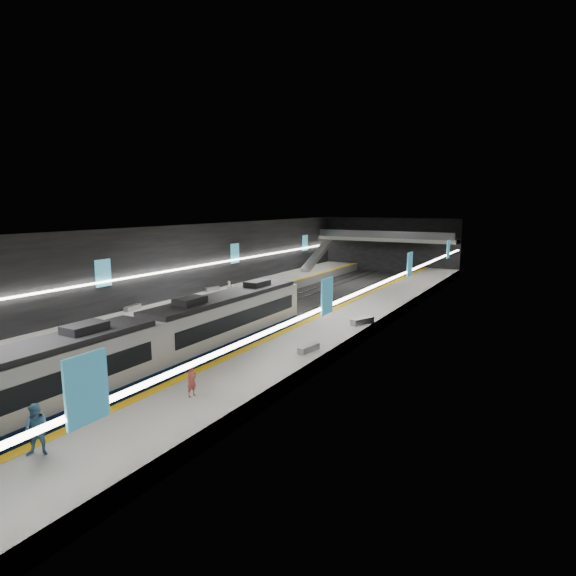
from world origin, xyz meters
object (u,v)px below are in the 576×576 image
Objects in this scene: escalator at (317,256)px; passenger_right_b at (38,430)px; train at (146,347)px; passenger_left_a at (229,290)px; passenger_right_a at (192,381)px; bench_left_far at (212,289)px; bench_right_near at (309,349)px; bench_left_near at (132,308)px; bench_right_far at (362,321)px.

passenger_right_b is (13.68, -50.36, -0.93)m from escalator.
passenger_left_a is at bearing 113.38° from train.
train is 5.24m from passenger_right_a.
bench_left_far is 1.01× the size of passenger_left_a.
bench_left_far is at bearing 81.09° from passenger_right_b.
passenger_left_a is (-8.00, 18.50, -0.35)m from train.
passenger_right_b is (-1.20, -6.89, 0.21)m from passenger_right_a.
bench_left_far reaches higher than bench_right_near.
bench_left_near is 9.37m from passenger_left_a.
passenger_left_a is (-14.48, 11.43, 0.64)m from bench_right_near.
bench_left_near is 1.04× the size of passenger_left_a.
bench_right_far reaches higher than bench_left_far.
bench_right_near is 18.46m from passenger_left_a.
train is at bearing -49.18° from bench_left_near.
bench_left_far is at bearing 80.76° from bench_left_near.
escalator is 4.74× the size of passenger_left_a.
train is 3.76× the size of escalator.
train is 9.50m from passenger_right_b.
escalator is (-10.00, 41.61, 0.70)m from train.
escalator is 4.73× the size of bench_right_near.
bench_left_far is at bearing 119.91° from train.
passenger_right_b is (15.68, -29.61, 0.76)m from bench_left_far.
passenger_right_b reaches higher than bench_left_near.
bench_right_near is at bearing -18.38° from bench_left_near.
bench_right_near is at bearing 43.15° from passenger_right_b.
bench_right_far is 1.05× the size of passenger_right_b.
passenger_right_a is (-1.99, -17.01, 0.52)m from bench_right_far.
bench_left_far is 4.69m from passenger_left_a.
bench_left_far is (-12.00, 20.86, -0.99)m from train.
bench_left_far is (0.00, 10.81, -0.01)m from bench_left_near.
bench_right_far is at bearing 96.94° from bench_right_near.
passenger_left_a is (-12.89, 20.36, 0.08)m from passenger_right_a.
escalator is 45.96m from passenger_right_a.
bench_left_near is 0.90× the size of passenger_right_b.
passenger_left_a is (4.00, -2.36, 0.63)m from bench_left_far.
bench_right_near is 16.09m from passenger_right_b.
train reaches higher than passenger_right_a.
bench_right_near is at bearing 41.60° from passenger_left_a.
passenger_right_b is 29.65m from passenger_left_a.
passenger_right_b is (-3.19, -23.90, 0.72)m from bench_right_far.
escalator reaches higher than train.
passenger_right_a reaches higher than bench_left_near.
bench_left_far is 23.06m from bench_right_near.
passenger_right_b is at bearing -59.40° from bench_left_near.
passenger_right_b is at bearing -47.99° from bench_left_far.
train is 17.77× the size of bench_right_near.
passenger_right_b is at bearing -90.34° from bench_right_near.
escalator reaches higher than bench_left_near.
escalator is at bearing 125.21° from bench_right_near.
bench_left_near is at bearing 61.82° from passenger_right_a.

